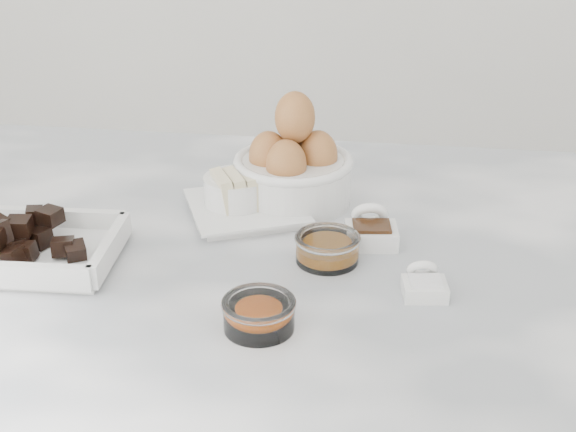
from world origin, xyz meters
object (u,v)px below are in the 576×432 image
object	(u,v)px
vanilla_spoon	(371,230)
chocolate_dish	(32,244)
egg_bowl	(293,167)
zest_bowl	(259,313)
butter_plate	(245,201)
sugar_ramekin	(236,193)
honey_bowl	(327,248)
salt_spoon	(424,284)

from	to	relation	value
vanilla_spoon	chocolate_dish	bearing A→B (deg)	-164.88
egg_bowl	vanilla_spoon	xyz separation A→B (m)	(0.11, -0.10, -0.03)
zest_bowl	vanilla_spoon	size ratio (longest dim) A/B	0.93
butter_plate	vanilla_spoon	xyz separation A→B (m)	(0.17, -0.05, -0.00)
chocolate_dish	sugar_ramekin	size ratio (longest dim) A/B	2.41
honey_bowl	salt_spoon	bearing A→B (deg)	-27.48
sugar_ramekin	egg_bowl	xyz separation A→B (m)	(0.07, 0.04, 0.02)
chocolate_dish	salt_spoon	bearing A→B (deg)	-1.29
honey_bowl	zest_bowl	world-z (taller)	same
zest_bowl	salt_spoon	world-z (taller)	salt_spoon
vanilla_spoon	salt_spoon	world-z (taller)	vanilla_spoon
salt_spoon	sugar_ramekin	bearing A→B (deg)	144.36
chocolate_dish	egg_bowl	xyz separation A→B (m)	(0.28, 0.21, 0.03)
butter_plate	sugar_ramekin	bearing A→B (deg)	155.88
sugar_ramekin	zest_bowl	bearing A→B (deg)	-73.92
butter_plate	zest_bowl	world-z (taller)	butter_plate
chocolate_dish	vanilla_spoon	xyz separation A→B (m)	(0.39, 0.10, -0.01)
honey_bowl	butter_plate	bearing A→B (deg)	137.13
honey_bowl	vanilla_spoon	world-z (taller)	vanilla_spoon
honey_bowl	zest_bowl	xyz separation A→B (m)	(-0.05, -0.15, 0.00)
chocolate_dish	vanilla_spoon	bearing A→B (deg)	15.12
butter_plate	zest_bowl	bearing A→B (deg)	-76.11
chocolate_dish	salt_spoon	distance (m)	0.45
chocolate_dish	egg_bowl	size ratio (longest dim) A/B	1.26
vanilla_spoon	zest_bowl	bearing A→B (deg)	-116.43
egg_bowl	zest_bowl	xyz separation A→B (m)	(0.01, -0.31, -0.03)
egg_bowl	salt_spoon	xyz separation A→B (m)	(0.17, -0.22, -0.04)
egg_bowl	honey_bowl	world-z (taller)	egg_bowl
sugar_ramekin	zest_bowl	xyz separation A→B (m)	(0.08, -0.26, -0.01)
sugar_ramekin	vanilla_spoon	world-z (taller)	sugar_ramekin
egg_bowl	vanilla_spoon	bearing A→B (deg)	-43.06
salt_spoon	honey_bowl	bearing A→B (deg)	152.52
egg_bowl	zest_bowl	world-z (taller)	egg_bowl
salt_spoon	chocolate_dish	bearing A→B (deg)	178.71
zest_bowl	vanilla_spoon	xyz separation A→B (m)	(0.10, 0.21, -0.00)
chocolate_dish	egg_bowl	bearing A→B (deg)	36.72
egg_bowl	honey_bowl	size ratio (longest dim) A/B	2.08
salt_spoon	vanilla_spoon	bearing A→B (deg)	118.90
sugar_ramekin	vanilla_spoon	size ratio (longest dim) A/B	1.03
honey_bowl	vanilla_spoon	size ratio (longest dim) A/B	0.94
honey_bowl	salt_spoon	world-z (taller)	salt_spoon
chocolate_dish	zest_bowl	distance (m)	0.30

